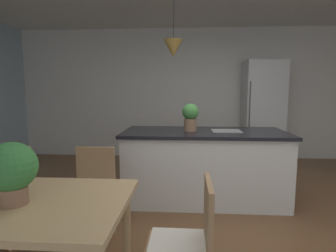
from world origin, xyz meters
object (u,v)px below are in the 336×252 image
Objects in this scene: chair_far_left at (6,189)px; chair_kitchen_end at (186,244)px; kitchen_island at (204,165)px; refrigerator at (262,112)px; potted_plant_on_island at (190,116)px; potted_plant_on_table at (12,170)px; chair_far_right at (92,191)px.

chair_kitchen_end is at bearing -25.56° from chair_far_left.
refrigerator is at bearing 57.50° from kitchen_island.
potted_plant_on_island reaches higher than potted_plant_on_table.
chair_kitchen_end is (1.72, -0.82, 0.00)m from chair_far_left.
refrigerator reaches higher than potted_plant_on_island.
refrigerator reaches higher than potted_plant_on_table.
kitchen_island is at bearing 43.63° from chair_far_right.
chair_far_left is 1.00× the size of chair_kitchen_end.
kitchen_island is 5.86× the size of potted_plant_on_island.
potted_plant_on_island is (1.76, 1.06, 0.62)m from chair_far_left.
potted_plant_on_table is at bearing -123.24° from kitchen_island.
kitchen_island is (1.11, 1.06, -0.01)m from chair_far_right.
chair_far_left is 1.90m from chair_kitchen_end.
potted_plant_on_island is (0.05, 1.88, 0.62)m from chair_kitchen_end.
refrigerator is (1.49, 3.87, 0.52)m from chair_kitchen_end.
potted_plant_on_table is (-0.16, -0.88, 0.46)m from chair_far_right.
chair_far_left is 0.44× the size of refrigerator.
refrigerator is at bearing 43.48° from chair_far_left.
chair_kitchen_end is 1.00× the size of chair_far_right.
chair_far_left is 2.21m from kitchen_island.
potted_plant_on_island reaches higher than kitchen_island.
chair_far_right is 1.00m from potted_plant_on_table.
refrigerator reaches higher than chair_kitchen_end.
potted_plant_on_table reaches higher than chair_far_left.
chair_kitchen_end is 2.48× the size of potted_plant_on_island.
chair_kitchen_end is at bearing 3.03° from potted_plant_on_table.
refrigerator is (1.27, 1.99, 0.53)m from kitchen_island.
potted_plant_on_table reaches higher than chair_far_right.
chair_far_left is 2.15m from potted_plant_on_island.
refrigerator is (2.37, 3.04, 0.52)m from chair_far_right.
refrigerator is at bearing 52.04° from chair_far_right.
chair_far_right is at bearing 137.02° from chair_kitchen_end.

